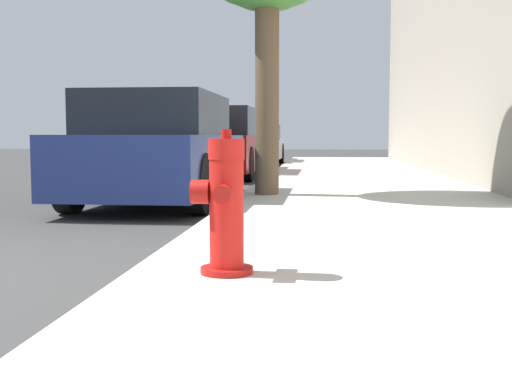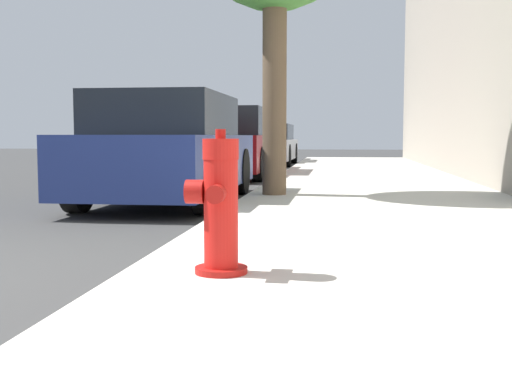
# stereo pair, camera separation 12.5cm
# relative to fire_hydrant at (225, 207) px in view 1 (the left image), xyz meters

# --- Properties ---
(sidewalk_slab) EXTENTS (3.39, 40.00, 0.14)m
(sidewalk_slab) POSITION_rel_fire_hydrant_xyz_m (1.14, -0.18, -0.44)
(sidewalk_slab) COLOR beige
(sidewalk_slab) RESTS_ON ground_plane
(fire_hydrant) EXTENTS (0.34, 0.36, 0.80)m
(fire_hydrant) POSITION_rel_fire_hydrant_xyz_m (0.00, 0.00, 0.00)
(fire_hydrant) COLOR #A91511
(fire_hydrant) RESTS_ON sidewalk_slab
(parked_car_near) EXTENTS (1.72, 4.23, 1.45)m
(parked_car_near) POSITION_rel_fire_hydrant_xyz_m (-1.63, 4.92, 0.20)
(parked_car_near) COLOR navy
(parked_car_near) RESTS_ON ground_plane
(parked_car_mid) EXTENTS (1.85, 4.36, 1.50)m
(parked_car_mid) POSITION_rel_fire_hydrant_xyz_m (-1.78, 10.32, 0.22)
(parked_car_mid) COLOR maroon
(parked_car_mid) RESTS_ON ground_plane
(parked_car_far) EXTENTS (1.70, 4.36, 1.26)m
(parked_car_far) POSITION_rel_fire_hydrant_xyz_m (-1.65, 16.38, 0.12)
(parked_car_far) COLOR #B7B7BC
(parked_car_far) RESTS_ON ground_plane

